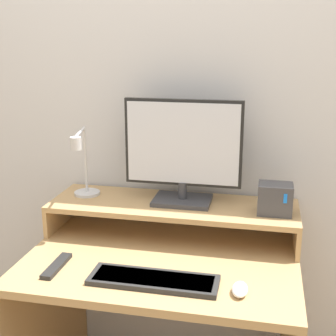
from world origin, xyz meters
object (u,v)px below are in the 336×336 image
keyboard (154,280)px  mouse (240,289)px  monitor (183,151)px  desk_lamp (83,170)px  remote_control (57,266)px  router_dock (275,199)px

keyboard → mouse: 0.29m
monitor → desk_lamp: monitor is taller
keyboard → remote_control: keyboard is taller
mouse → remote_control: size_ratio=0.51×
mouse → router_dock: bearing=75.3°
desk_lamp → keyboard: (0.40, -0.39, -0.26)m
monitor → mouse: 0.62m
desk_lamp → router_dock: bearing=-0.2°
remote_control → desk_lamp: bearing=94.6°
monitor → keyboard: 0.56m
remote_control → router_dock: bearing=25.0°
mouse → desk_lamp: bearing=150.1°
keyboard → monitor: bearing=87.5°
desk_lamp → keyboard: desk_lamp is taller
desk_lamp → remote_control: 0.44m
desk_lamp → keyboard: 0.61m
keyboard → mouse: size_ratio=4.63×
router_dock → remote_control: 0.86m
mouse → keyboard: bearing=178.0°
desk_lamp → monitor: bearing=6.9°
keyboard → mouse: mouse is taller
monitor → router_dock: (0.38, -0.05, -0.16)m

